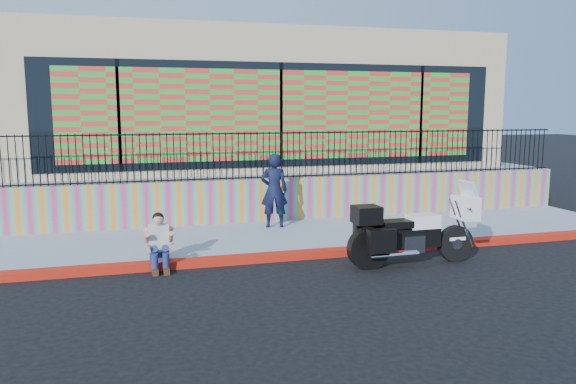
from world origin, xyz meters
name	(u,v)px	position (x,y,z in m)	size (l,w,h in m)	color
ground	(333,256)	(0.00, 0.00, 0.00)	(90.00, 90.00, 0.00)	black
red_curb	(333,252)	(0.00, 0.00, 0.07)	(16.00, 0.30, 0.15)	#B1140C
sidewalk	(308,235)	(0.00, 1.65, 0.07)	(16.00, 3.00, 0.15)	gray
mural_wall	(290,199)	(0.00, 3.25, 0.70)	(16.00, 0.20, 1.10)	#D73876
metal_fence	(290,155)	(0.00, 3.25, 1.85)	(15.80, 0.04, 1.20)	black
elevated_platform	(250,178)	(0.00, 8.35, 0.62)	(16.00, 10.00, 1.25)	gray
storefront_building	(250,102)	(0.00, 8.13, 3.25)	(14.00, 8.06, 4.00)	#CDB388
police_motorcycle	(411,231)	(1.23, -1.03, 0.68)	(2.60, 0.86, 1.62)	black
police_officer	(274,190)	(-0.63, 2.44, 1.06)	(0.66, 0.43, 1.81)	black
seated_man	(159,247)	(-3.50, -0.09, 0.45)	(0.54, 0.71, 1.06)	navy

